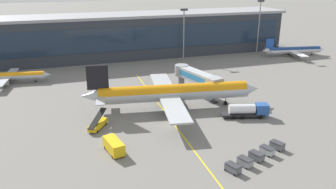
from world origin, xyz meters
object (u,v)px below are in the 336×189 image
object	(u,v)px
main_airliner	(173,93)
commuter_jet_near	(9,76)
lavatory_truck	(114,146)
commuter_jet_far	(294,50)
belt_loader	(98,124)
baggage_cart_0	(233,168)
baggage_cart_4	(277,145)
baggage_cart_2	(256,156)
baggage_cart_1	(245,162)
baggage_cart_3	(267,150)
fuel_tanker	(248,110)

from	to	relation	value
main_airliner	commuter_jet_near	xyz separation A→B (m)	(-40.67, 34.48, -1.80)
lavatory_truck	commuter_jet_far	size ratio (longest dim) A/B	0.23
belt_loader	commuter_jet_far	distance (m)	94.85
baggage_cart_0	baggage_cart_4	bearing A→B (deg)	21.05
baggage_cart_4	commuter_jet_far	world-z (taller)	commuter_jet_far
commuter_jet_far	belt_loader	bearing A→B (deg)	-152.06
main_airliner	commuter_jet_far	xyz separation A→B (m)	(64.51, 38.34, -1.72)
baggage_cart_2	commuter_jet_far	distance (m)	88.68
baggage_cart_1	belt_loader	bearing A→B (deg)	133.75
baggage_cart_2	commuter_jet_near	world-z (taller)	commuter_jet_near
baggage_cart_1	baggage_cart_4	world-z (taller)	same
baggage_cart_1	baggage_cart_3	distance (m)	6.40
main_airliner	commuter_jet_far	size ratio (longest dim) A/B	1.67
belt_loader	baggage_cart_1	distance (m)	32.64
baggage_cart_1	baggage_cart_4	xyz separation A→B (m)	(8.96, 3.45, 0.00)
baggage_cart_0	commuter_jet_near	bearing A→B (deg)	122.11
fuel_tanker	belt_loader	xyz separation A→B (m)	(-34.10, 4.80, -0.76)
baggage_cart_1	baggage_cart_0	bearing A→B (deg)	-158.95
lavatory_truck	commuter_jet_near	size ratio (longest dim) A/B	0.25
belt_loader	baggage_cart_1	bearing A→B (deg)	-46.25
fuel_tanker	baggage_cart_0	bearing A→B (deg)	-126.06
belt_loader	commuter_jet_near	size ratio (longest dim) A/B	0.26
baggage_cart_1	baggage_cart_4	size ratio (longest dim) A/B	1.00
baggage_cart_1	commuter_jet_near	size ratio (longest dim) A/B	0.12
lavatory_truck	belt_loader	bearing A→B (deg)	97.51
baggage_cart_3	commuter_jet_far	bearing A→B (deg)	49.95
baggage_cart_1	baggage_cart_3	xyz separation A→B (m)	(5.97, 2.30, 0.00)
fuel_tanker	commuter_jet_far	size ratio (longest dim) A/B	0.41
fuel_tanker	lavatory_truck	xyz separation A→B (m)	(-32.55, -6.97, -0.32)
baggage_cart_2	belt_loader	bearing A→B (deg)	138.73
baggage_cart_3	baggage_cart_0	bearing A→B (deg)	-158.95
baggage_cart_0	baggage_cart_2	distance (m)	6.40
belt_loader	baggage_cart_2	size ratio (longest dim) A/B	2.14
belt_loader	baggage_cart_2	bearing A→B (deg)	-41.27
fuel_tanker	baggage_cart_4	xyz separation A→B (m)	(-2.57, -15.33, -0.96)
lavatory_truck	baggage_cart_4	size ratio (longest dim) A/B	2.03
belt_loader	commuter_jet_near	bearing A→B (deg)	117.81
commuter_jet_far	commuter_jet_near	world-z (taller)	commuter_jet_far
baggage_cart_3	belt_loader	bearing A→B (deg)	143.30
baggage_cart_2	baggage_cart_3	world-z (taller)	same
baggage_cart_3	commuter_jet_near	distance (m)	79.51
baggage_cart_1	commuter_jet_near	xyz separation A→B (m)	(-43.97, 64.15, 1.53)
baggage_cart_0	baggage_cart_1	distance (m)	3.20
lavatory_truck	baggage_cart_1	bearing A→B (deg)	-29.32
baggage_cart_1	commuter_jet_near	world-z (taller)	commuter_jet_near
main_airliner	baggage_cart_3	world-z (taller)	main_airliner
fuel_tanker	baggage_cart_0	world-z (taller)	fuel_tanker
baggage_cart_1	baggage_cart_3	bearing A→B (deg)	21.05
baggage_cart_0	baggage_cart_1	bearing A→B (deg)	21.05
lavatory_truck	fuel_tanker	bearing A→B (deg)	12.09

